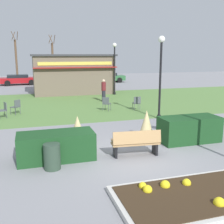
{
  "coord_description": "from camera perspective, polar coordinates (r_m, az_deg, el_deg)",
  "views": [
    {
      "loc": [
        -3.34,
        -8.58,
        3.53
      ],
      "look_at": [
        0.05,
        2.63,
        1.06
      ],
      "focal_mm": 44.09,
      "sensor_mm": 36.0,
      "label": 1
    }
  ],
  "objects": [
    {
      "name": "tree_left_bg",
      "position": [
        38.03,
        -12.18,
        10.32
      ],
      "size": [
        0.91,
        0.96,
        6.02
      ],
      "color": "brown",
      "rests_on": "ground_plane"
    },
    {
      "name": "flower_bed",
      "position": [
        7.48,
        18.05,
        -16.11
      ],
      "size": [
        4.32,
        2.16,
        0.32
      ],
      "color": "beige",
      "rests_on": "ground_plane"
    },
    {
      "name": "parked_car_center_slot",
      "position": [
        34.33,
        -10.03,
        6.91
      ],
      "size": [
        4.24,
        2.13,
        1.2
      ],
      "color": "black",
      "rests_on": "ground_plane"
    },
    {
      "name": "ornamental_grass_behind_right",
      "position": [
        10.91,
        -7.15,
        -3.82
      ],
      "size": [
        0.78,
        0.78,
        1.18
      ],
      "primitive_type": "cone",
      "color": "#D1BC7F",
      "rests_on": "ground_plane"
    },
    {
      "name": "person_strolling",
      "position": [
        20.74,
        -1.74,
        4.52
      ],
      "size": [
        0.34,
        0.34,
        1.69
      ],
      "rotation": [
        0.0,
        0.0,
        0.12
      ],
      "color": "#23232D",
      "rests_on": "ground_plane"
    },
    {
      "name": "lawn_patch",
      "position": [
        20.26,
        -7.1,
        1.8
      ],
      "size": [
        36.0,
        12.0,
        0.01
      ],
      "primitive_type": "cube",
      "color": "#5B8442",
      "rests_on": "ground_plane"
    },
    {
      "name": "cafe_chair_center",
      "position": [
        17.25,
        -19.25,
        1.22
      ],
      "size": [
        0.62,
        0.62,
        0.89
      ],
      "color": "#4C5156",
      "rests_on": "ground_plane"
    },
    {
      "name": "park_bench",
      "position": [
        9.73,
        4.98,
        -6.4
      ],
      "size": [
        1.75,
        0.7,
        0.95
      ],
      "color": "tan",
      "rests_on": "ground_plane"
    },
    {
      "name": "hedge_left",
      "position": [
        9.59,
        -11.49,
        -6.95
      ],
      "size": [
        2.56,
        1.1,
        0.94
      ],
      "primitive_type": "cube",
      "color": "#19421E",
      "rests_on": "ground_plane"
    },
    {
      "name": "cafe_chair_east",
      "position": [
        16.52,
        -21.59,
        0.6
      ],
      "size": [
        0.56,
        0.56,
        0.89
      ],
      "color": "#4C5156",
      "rests_on": "ground_plane"
    },
    {
      "name": "cafe_chair_west",
      "position": [
        17.34,
        -1.18,
        1.94
      ],
      "size": [
        0.62,
        0.62,
        0.89
      ],
      "color": "#4C5156",
      "rests_on": "ground_plane"
    },
    {
      "name": "parked_car_east_slot",
      "position": [
        35.44,
        -0.91,
        7.24
      ],
      "size": [
        4.3,
        2.24,
        1.2
      ],
      "color": "#2D6638",
      "rests_on": "ground_plane"
    },
    {
      "name": "hedge_right",
      "position": [
        11.71,
        15.72,
        -3.45
      ],
      "size": [
        2.45,
        1.1,
        1.03
      ],
      "primitive_type": "cube",
      "color": "#19421E",
      "rests_on": "ground_plane"
    },
    {
      "name": "lamppost_far",
      "position": [
        24.32,
        0.53,
        10.2
      ],
      "size": [
        0.36,
        0.36,
        4.48
      ],
      "color": "black",
      "rests_on": "ground_plane"
    },
    {
      "name": "ground_plane",
      "position": [
        9.86,
        4.19,
        -9.1
      ],
      "size": [
        80.0,
        80.0,
        0.0
      ],
      "primitive_type": "plane",
      "color": "gray"
    },
    {
      "name": "cafe_chair_north",
      "position": [
        17.61,
        5.15,
        2.05
      ],
      "size": [
        0.48,
        0.48,
        0.89
      ],
      "color": "#4C5156",
      "rests_on": "ground_plane"
    },
    {
      "name": "parked_car_west_slot",
      "position": [
        34.1,
        -18.76,
        6.43
      ],
      "size": [
        4.29,
        2.24,
        1.2
      ],
      "color": "maroon",
      "rests_on": "ground_plane"
    },
    {
      "name": "ornamental_grass_behind_left",
      "position": [
        11.75,
        7.16,
        -2.56
      ],
      "size": [
        0.71,
        0.71,
        1.22
      ],
      "primitive_type": "cone",
      "color": "#D1BC7F",
      "rests_on": "ground_plane"
    },
    {
      "name": "food_kiosk",
      "position": [
        25.66,
        -8.11,
        7.87
      ],
      "size": [
        7.31,
        4.23,
        3.52
      ],
      "color": "#6B5B4C",
      "rests_on": "ground_plane"
    },
    {
      "name": "trash_bin",
      "position": [
        8.85,
        -12.32,
        -9.01
      ],
      "size": [
        0.52,
        0.52,
        0.82
      ],
      "primitive_type": "cylinder",
      "color": "#2D4233",
      "rests_on": "ground_plane"
    },
    {
      "name": "lamppost_mid",
      "position": [
        15.23,
        10.05,
        9.0
      ],
      "size": [
        0.36,
        0.36,
        4.48
      ],
      "color": "black",
      "rests_on": "ground_plane"
    },
    {
      "name": "tree_right_bg",
      "position": [
        39.84,
        -19.24,
        10.32
      ],
      "size": [
        0.91,
        0.96,
        6.48
      ],
      "color": "brown",
      "rests_on": "ground_plane"
    }
  ]
}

